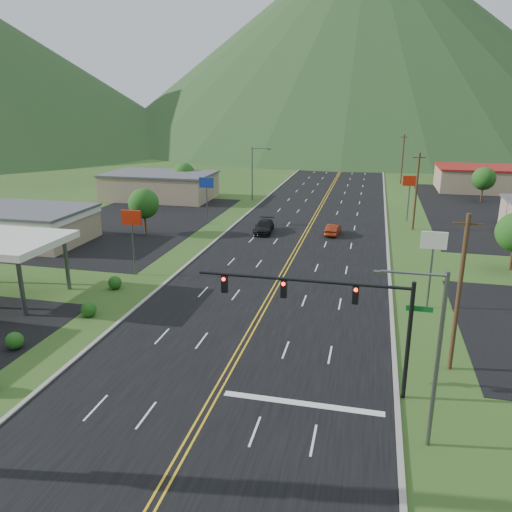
% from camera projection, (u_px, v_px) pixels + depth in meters
% --- Properties ---
extents(traffic_signal, '(13.10, 0.43, 7.00)m').
position_uv_depth(traffic_signal, '(336.00, 304.00, 27.75)').
color(traffic_signal, black).
rests_on(traffic_signal, ground).
extents(streetlight_east, '(3.28, 0.25, 9.00)m').
position_uv_depth(streetlight_east, '(432.00, 349.00, 23.05)').
color(streetlight_east, '#59595E').
rests_on(streetlight_east, ground).
extents(streetlight_west, '(3.28, 0.25, 9.00)m').
position_uv_depth(streetlight_west, '(254.00, 170.00, 83.86)').
color(streetlight_west, '#59595E').
rests_on(streetlight_west, ground).
extents(gas_canopy, '(10.00, 8.00, 5.30)m').
position_uv_depth(gas_canopy, '(0.00, 243.00, 41.58)').
color(gas_canopy, white).
rests_on(gas_canopy, ground).
extents(building_west_mid, '(14.40, 10.40, 4.10)m').
position_uv_depth(building_west_mid, '(26.00, 224.00, 59.42)').
color(building_west_mid, tan).
rests_on(building_west_mid, ground).
extents(building_west_far, '(18.40, 11.40, 4.50)m').
position_uv_depth(building_west_far, '(160.00, 186.00, 86.44)').
color(building_west_far, tan).
rests_on(building_west_far, ground).
extents(building_east_far, '(16.40, 12.40, 4.50)m').
position_uv_depth(building_east_far, '(482.00, 179.00, 94.62)').
color(building_east_far, tan).
rests_on(building_east_far, ground).
extents(pole_sign_west_a, '(2.00, 0.18, 6.40)m').
position_uv_depth(pole_sign_west_a, '(132.00, 224.00, 47.21)').
color(pole_sign_west_a, '#59595E').
rests_on(pole_sign_west_a, ground).
extents(pole_sign_west_b, '(2.00, 0.18, 6.40)m').
position_uv_depth(pole_sign_west_b, '(206.00, 187.00, 67.67)').
color(pole_sign_west_b, '#59595E').
rests_on(pole_sign_west_b, ground).
extents(pole_sign_east_a, '(2.00, 0.18, 6.40)m').
position_uv_depth(pole_sign_east_a, '(433.00, 248.00, 39.43)').
color(pole_sign_east_a, '#59595E').
rests_on(pole_sign_east_a, ground).
extents(pole_sign_east_b, '(2.00, 0.18, 6.40)m').
position_uv_depth(pole_sign_east_b, '(410.00, 185.00, 69.18)').
color(pole_sign_east_b, '#59595E').
rests_on(pole_sign_east_b, ground).
extents(tree_west_a, '(3.84, 3.84, 5.82)m').
position_uv_depth(tree_west_a, '(144.00, 204.00, 62.82)').
color(tree_west_a, '#382314').
rests_on(tree_west_a, ground).
extents(tree_west_b, '(3.84, 3.84, 5.82)m').
position_uv_depth(tree_west_b, '(184.00, 174.00, 89.03)').
color(tree_west_b, '#382314').
rests_on(tree_west_b, ground).
extents(tree_east_b, '(3.84, 3.84, 5.82)m').
position_uv_depth(tree_east_b, '(484.00, 179.00, 83.41)').
color(tree_east_b, '#382314').
rests_on(tree_east_b, ground).
extents(utility_pole_a, '(1.60, 0.28, 10.00)m').
position_uv_depth(utility_pole_a, '(459.00, 293.00, 29.99)').
color(utility_pole_a, '#382314').
rests_on(utility_pole_a, ground).
extents(utility_pole_b, '(1.60, 0.28, 10.00)m').
position_uv_depth(utility_pole_b, '(416.00, 191.00, 64.40)').
color(utility_pole_b, '#382314').
rests_on(utility_pole_b, ground).
extents(utility_pole_c, '(1.60, 0.28, 10.00)m').
position_uv_depth(utility_pole_c, '(403.00, 159.00, 101.60)').
color(utility_pole_c, '#382314').
rests_on(utility_pole_c, ground).
extents(utility_pole_d, '(1.60, 0.28, 10.00)m').
position_uv_depth(utility_pole_d, '(396.00, 143.00, 138.80)').
color(utility_pole_d, '#382314').
rests_on(utility_pole_d, ground).
extents(mountain_n, '(220.00, 220.00, 85.00)m').
position_uv_depth(mountain_n, '(364.00, 37.00, 209.78)').
color(mountain_n, '#223B1B').
rests_on(mountain_n, ground).
extents(car_dark_mid, '(2.54, 5.51, 1.56)m').
position_uv_depth(car_dark_mid, '(264.00, 227.00, 64.04)').
color(car_dark_mid, black).
rests_on(car_dark_mid, ground).
extents(car_red_far, '(1.86, 4.30, 1.38)m').
position_uv_depth(car_red_far, '(333.00, 230.00, 63.00)').
color(car_red_far, maroon).
rests_on(car_red_far, ground).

